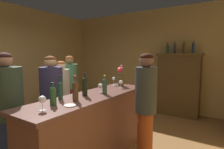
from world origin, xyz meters
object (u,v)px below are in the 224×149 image
object	(u,v)px
display_cabinet	(179,83)
wine_bottle_chardonnay	(53,95)
patron_redhead	(8,112)
wine_glass_mid	(42,100)
bartender	(146,104)
flower_arrangement	(121,76)
patron_by_cabinet	(62,94)
wine_bottle_pinot	(75,90)
patron_in_navy	(70,86)
wine_glass_spare	(114,79)
display_bottle_left	(168,49)
wine_bottle_malbec	(85,86)
wine_bottle_merlot	(60,90)
wine_glass_rear	(101,86)
display_bottle_center	(184,48)
patron_tall	(52,99)
wine_glass_front	(121,83)
bar_counter	(93,129)
cheese_plate	(70,105)
wine_bottle_syrah	(105,86)
display_bottle_midleft	(175,48)
display_bottle_midright	(193,48)

from	to	relation	value
display_cabinet	wine_bottle_chardonnay	bearing A→B (deg)	-99.15
patron_redhead	wine_glass_mid	bearing A→B (deg)	-48.17
bartender	flower_arrangement	bearing A→B (deg)	-32.47
patron_by_cabinet	wine_bottle_pinot	bearing A→B (deg)	-2.93
wine_glass_mid	patron_in_navy	size ratio (longest dim) A/B	0.10
wine_glass_spare	display_bottle_left	world-z (taller)	display_bottle_left
flower_arrangement	patron_by_cabinet	bearing A→B (deg)	-158.09
flower_arrangement	patron_in_navy	size ratio (longest dim) A/B	0.25
wine_bottle_chardonnay	patron_in_navy	xyz separation A→B (m)	(-1.51, 1.71, -0.28)
wine_bottle_malbec	flower_arrangement	xyz separation A→B (m)	(-0.01, 1.02, 0.04)
flower_arrangement	wine_bottle_merlot	bearing A→B (deg)	-95.15
display_cabinet	wine_glass_rear	bearing A→B (deg)	-101.78
display_bottle_center	wine_glass_rear	bearing A→B (deg)	-103.67
wine_glass_rear	patron_tall	world-z (taller)	patron_tall
wine_glass_front	wine_glass_rear	xyz separation A→B (m)	(-0.09, -0.48, 0.00)
bar_counter	wine_glass_mid	world-z (taller)	wine_glass_mid
wine_glass_mid	patron_redhead	size ratio (longest dim) A/B	0.10
display_cabinet	wine_bottle_merlot	xyz separation A→B (m)	(-0.73, -3.40, 0.30)
cheese_plate	patron_redhead	distance (m)	0.88
wine_bottle_syrah	patron_in_navy	xyz separation A→B (m)	(-1.67, 0.88, -0.29)
display_bottle_midleft	bartender	distance (m)	2.79
display_bottle_midright	patron_redhead	bearing A→B (deg)	-111.67
wine_bottle_merlot	wine_glass_front	bearing A→B (deg)	77.92
wine_bottle_pinot	wine_bottle_syrah	xyz separation A→B (m)	(0.07, 0.54, -0.01)
wine_glass_spare	patron_redhead	bearing A→B (deg)	-104.16
display_cabinet	wine_glass_mid	bearing A→B (deg)	-97.53
patron_redhead	display_bottle_center	bearing A→B (deg)	21.73
display_bottle_midleft	patron_in_navy	size ratio (longest dim) A/B	0.20
display_bottle_midleft	wine_bottle_pinot	bearing A→B (deg)	-96.31
display_bottle_midleft	patron_tall	world-z (taller)	display_bottle_midleft
wine_glass_front	display_bottle_center	bearing A→B (deg)	75.69
wine_bottle_chardonnay	wine_glass_spare	size ratio (longest dim) A/B	1.64
wine_bottle_syrah	wine_glass_spare	xyz separation A→B (m)	(-0.32, 0.75, -0.01)
display_bottle_midright	patron_redhead	distance (m)	4.24
wine_glass_front	wine_glass_spare	distance (m)	0.33
patron_tall	patron_by_cabinet	world-z (taller)	patron_tall
flower_arrangement	display_bottle_midleft	xyz separation A→B (m)	(0.47, 2.04, 0.59)
display_bottle_left	wine_bottle_pinot	bearing A→B (deg)	-92.99
wine_glass_front	display_bottle_midleft	world-z (taller)	display_bottle_midleft
wine_bottle_syrah	wine_glass_mid	distance (m)	1.03
wine_bottle_syrah	patron_tall	xyz separation A→B (m)	(-0.95, -0.22, -0.29)
wine_glass_rear	display_bottle_midleft	world-z (taller)	display_bottle_midleft
bar_counter	display_bottle_center	distance (m)	3.29
flower_arrangement	bar_counter	bearing A→B (deg)	-86.42
wine_bottle_merlot	cheese_plate	bearing A→B (deg)	-24.29
wine_glass_front	display_bottle_center	size ratio (longest dim) A/B	0.44
display_bottle_center	wine_glass_spare	bearing A→B (deg)	-112.36
display_bottle_midleft	patron_redhead	xyz separation A→B (m)	(-1.07, -3.85, -0.92)
display_bottle_midright	patron_by_cabinet	distance (m)	3.39
display_bottle_midleft	display_bottle_midright	bearing A→B (deg)	0.00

